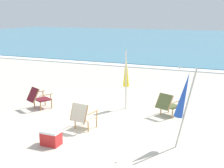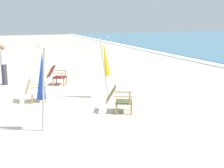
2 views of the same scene
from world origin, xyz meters
TOP-DOWN VIEW (x-y plane):
  - ground_plane at (0.00, 0.00)m, footprint 80.00×80.00m
  - beach_chair_front_left at (-0.57, -0.33)m, footprint 0.67×0.75m
  - beach_chair_back_right at (-2.97, 0.85)m, footprint 0.85×0.93m
  - beach_chair_mid_center at (1.44, 1.80)m, footprint 0.83×0.93m
  - umbrella_furled_yellow at (-0.09, 1.98)m, footprint 0.33×0.48m
  - umbrella_furled_blue at (2.31, -0.47)m, footprint 0.53×0.29m
  - person_near_chairs at (-3.75, -1.10)m, footprint 0.38×0.38m

SIDE VIEW (x-z plane):
  - ground_plane at x=0.00m, z-range 0.00..0.00m
  - beach_chair_mid_center at x=1.44m, z-range 0.03..0.81m
  - beach_chair_back_right at x=-2.97m, z-range 0.03..0.82m
  - beach_chair_front_left at x=-0.57m, z-range 0.02..0.84m
  - person_near_chairs at x=-3.75m, z-range 0.02..1.65m
  - umbrella_furled_blue at x=2.31m, z-range 0.32..2.41m
  - umbrella_furled_yellow at x=-0.09m, z-range 0.32..2.43m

